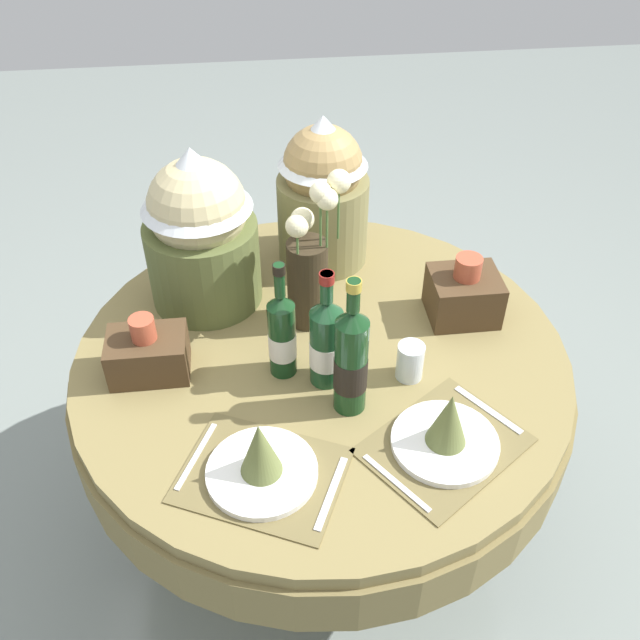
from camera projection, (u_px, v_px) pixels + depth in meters
ground at (321, 515)px, 2.27m from camera, size 8.00×8.00×0.00m
dining_table at (321, 386)px, 1.88m from camera, size 1.28×1.28×0.72m
place_setting_left at (261, 462)px, 1.47m from camera, size 0.42×0.38×0.16m
place_setting_right at (447, 432)px, 1.54m from camera, size 0.43×0.41×0.16m
flower_vase at (310, 265)px, 1.78m from camera, size 0.16×0.14×0.43m
wine_bottle_left at (327, 341)px, 1.65m from camera, size 0.08×0.08×0.32m
wine_bottle_right at (282, 334)px, 1.67m from camera, size 0.07×0.07×0.32m
wine_bottle_rear at (351, 361)px, 1.57m from camera, size 0.08×0.08×0.37m
tumbler_mid at (410, 361)px, 1.70m from camera, size 0.07×0.07×0.10m
gift_tub_back_left at (199, 224)px, 1.82m from camera, size 0.30×0.30×0.45m
gift_tub_back_centre at (323, 186)px, 1.96m from camera, size 0.26×0.26×0.45m
woven_basket_side_left at (148, 353)px, 1.71m from camera, size 0.19×0.13×0.17m
woven_basket_side_right at (464, 294)px, 1.87m from camera, size 0.18×0.16×0.19m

